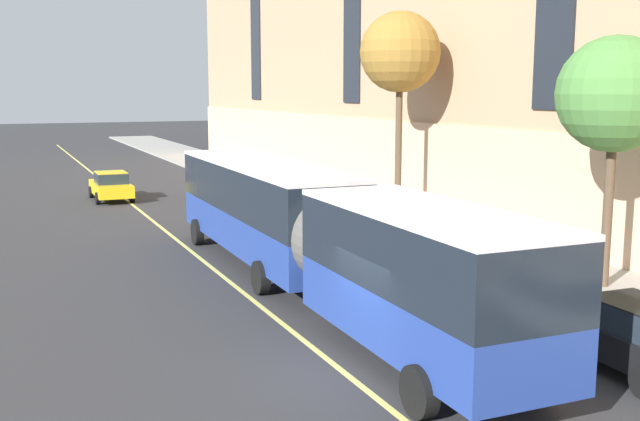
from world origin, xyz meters
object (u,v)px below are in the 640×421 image
object	(u,v)px
city_bus	(308,226)
parked_car_black_4	(631,335)
taxi_cab	(111,186)
parked_car_green_1	(235,183)
street_tree_mid_block	(615,95)
street_tree_far_uptown	(400,53)
parked_car_black_3	(394,244)

from	to	relation	value
city_bus	parked_car_black_4	xyz separation A→B (m)	(3.95, -8.29, -1.27)
taxi_cab	parked_car_green_1	bearing A→B (deg)	-14.42
parked_car_black_4	taxi_cab	bearing A→B (deg)	101.97
taxi_cab	street_tree_mid_block	world-z (taller)	street_tree_mid_block
taxi_cab	street_tree_mid_block	xyz separation A→B (m)	(10.67, -25.03, 5.00)
parked_car_green_1	street_tree_far_uptown	size ratio (longest dim) A/B	0.52
taxi_cab	parked_car_black_3	bearing A→B (deg)	-71.90
city_bus	street_tree_far_uptown	size ratio (longest dim) A/B	2.23
city_bus	taxi_cab	distance (m)	22.04
city_bus	parked_car_green_1	world-z (taller)	city_bus
parked_car_green_1	parked_car_black_3	bearing A→B (deg)	-90.08
parked_car_green_1	street_tree_far_uptown	distance (m)	13.50
street_tree_mid_block	street_tree_far_uptown	xyz separation A→B (m)	(0.00, 12.42, 1.72)
parked_car_black_4	taxi_cab	size ratio (longest dim) A/B	0.99
city_bus	parked_car_green_1	distance (m)	20.64
taxi_cab	street_tree_far_uptown	distance (m)	17.83
taxi_cab	parked_car_black_4	bearing A→B (deg)	-78.03
street_tree_far_uptown	street_tree_mid_block	bearing A→B (deg)	-90.00
parked_car_black_3	street_tree_mid_block	size ratio (longest dim) A/B	0.58
street_tree_mid_block	parked_car_black_3	bearing A→B (deg)	128.68
city_bus	taxi_cab	size ratio (longest dim) A/B	4.68
city_bus	street_tree_mid_block	xyz separation A→B (m)	(8.22, -3.16, 3.73)
street_tree_mid_block	city_bus	bearing A→B (deg)	158.96
parked_car_black_3	street_tree_far_uptown	world-z (taller)	street_tree_far_uptown
city_bus	parked_car_green_1	bearing A→B (deg)	78.67
street_tree_mid_block	street_tree_far_uptown	size ratio (longest dim) A/B	0.80
city_bus	parked_car_black_3	distance (m)	4.70
parked_car_black_3	taxi_cab	size ratio (longest dim) A/B	0.97
parked_car_green_1	parked_car_black_4	distance (m)	28.49
parked_car_black_3	parked_car_black_4	size ratio (longest dim) A/B	0.98
parked_car_black_4	taxi_cab	distance (m)	30.83
street_tree_mid_block	parked_car_black_4	bearing A→B (deg)	-129.82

